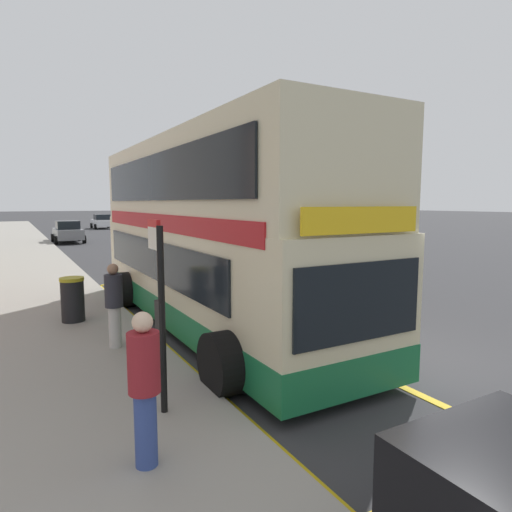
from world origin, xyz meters
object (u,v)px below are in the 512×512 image
object	(u,v)px
double_decker_bus	(209,240)
litter_bin	(73,299)
pedestrian_waiting_near_sign	(114,302)
parked_car_grey_ahead	(68,232)
pedestrian_further_back	(144,383)
parked_car_white_distant	(102,222)
parked_car_black_behind	(203,241)
bus_stop_sign	(160,299)

from	to	relation	value
double_decker_bus	litter_bin	world-z (taller)	double_decker_bus
pedestrian_waiting_near_sign	parked_car_grey_ahead	bearing A→B (deg)	85.54
double_decker_bus	pedestrian_further_back	size ratio (longest dim) A/B	6.15
parked_car_white_distant	pedestrian_waiting_near_sign	bearing A→B (deg)	-101.82
pedestrian_waiting_near_sign	pedestrian_further_back	xyz separation A→B (m)	(-0.54, -4.17, 0.03)
parked_car_white_distant	litter_bin	size ratio (longest dim) A/B	3.98
double_decker_bus	parked_car_black_behind	xyz separation A→B (m)	(5.26, 13.16, -1.26)
parked_car_black_behind	parked_car_white_distant	bearing A→B (deg)	88.68
pedestrian_waiting_near_sign	parked_car_black_behind	bearing A→B (deg)	61.49
parked_car_black_behind	double_decker_bus	bearing A→B (deg)	-113.39
parked_car_black_behind	litter_bin	distance (m)	14.30
parked_car_white_distant	litter_bin	world-z (taller)	parked_car_white_distant
bus_stop_sign	pedestrian_further_back	size ratio (longest dim) A/B	1.53
pedestrian_further_back	litter_bin	world-z (taller)	pedestrian_further_back
bus_stop_sign	pedestrian_waiting_near_sign	distance (m)	3.07
pedestrian_further_back	pedestrian_waiting_near_sign	bearing A→B (deg)	82.64
bus_stop_sign	litter_bin	bearing A→B (deg)	95.04
parked_car_black_behind	pedestrian_further_back	distance (m)	20.10
bus_stop_sign	parked_car_white_distant	bearing A→B (deg)	80.82
pedestrian_further_back	parked_car_white_distant	bearing A→B (deg)	80.41
parked_car_black_behind	pedestrian_waiting_near_sign	bearing A→B (deg)	-120.12
parked_car_grey_ahead	pedestrian_waiting_near_sign	world-z (taller)	pedestrian_waiting_near_sign
double_decker_bus	parked_car_grey_ahead	size ratio (longest dim) A/B	2.48
double_decker_bus	litter_bin	xyz separation A→B (m)	(-2.91, 1.43, -1.39)
pedestrian_further_back	bus_stop_sign	bearing A→B (deg)	65.21
parked_car_white_distant	pedestrian_waiting_near_sign	size ratio (longest dim) A/B	2.55
parked_car_black_behind	parked_car_grey_ahead	bearing A→B (deg)	113.03
pedestrian_waiting_near_sign	pedestrian_further_back	size ratio (longest dim) A/B	0.98
double_decker_bus	pedestrian_further_back	world-z (taller)	double_decker_bus
double_decker_bus	parked_car_black_behind	distance (m)	14.23
pedestrian_further_back	litter_bin	size ratio (longest dim) A/B	1.60
bus_stop_sign	pedestrian_waiting_near_sign	bearing A→B (deg)	90.05
double_decker_bus	parked_car_white_distant	world-z (taller)	double_decker_bus
parked_car_white_distant	bus_stop_sign	bearing A→B (deg)	-101.19
parked_car_white_distant	parked_car_black_behind	distance (m)	29.46
litter_bin	parked_car_white_distant	bearing A→B (deg)	78.99
pedestrian_waiting_near_sign	parked_car_white_distant	bearing A→B (deg)	80.20
double_decker_bus	litter_bin	distance (m)	3.53
parked_car_black_behind	pedestrian_waiting_near_sign	size ratio (longest dim) A/B	2.55
pedestrian_further_back	parked_car_black_behind	bearing A→B (deg)	65.83
double_decker_bus	pedestrian_waiting_near_sign	size ratio (longest dim) A/B	6.31
double_decker_bus	pedestrian_further_back	bearing A→B (deg)	-119.89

